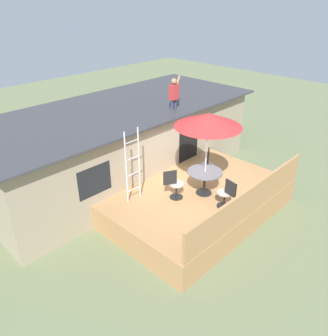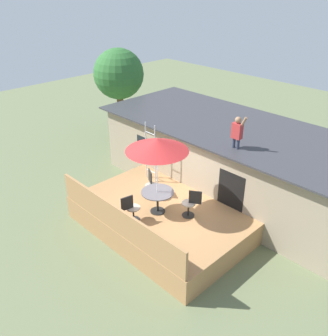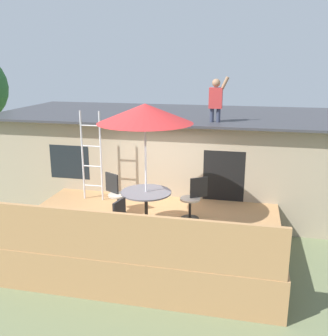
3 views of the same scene
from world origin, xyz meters
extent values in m
plane|color=#66704C|center=(0.00, 0.00, 0.00)|extent=(40.00, 40.00, 0.00)
cube|color=gray|center=(0.00, 3.60, 1.30)|extent=(10.00, 4.00, 2.61)
cube|color=#38383D|center=(0.00, 3.60, 2.64)|extent=(10.50, 4.50, 0.06)
cube|color=black|center=(-2.58, 1.61, 1.55)|extent=(1.10, 0.03, 0.90)
cube|color=black|center=(1.48, 1.61, 1.05)|extent=(1.00, 0.03, 2.00)
cube|color=#A87A4C|center=(0.00, 0.00, 0.40)|extent=(5.59, 3.83, 0.80)
cube|color=#A87A4C|center=(0.00, -1.87, 1.25)|extent=(5.49, 0.08, 0.90)
cylinder|color=black|center=(0.03, -0.28, 0.82)|extent=(0.48, 0.48, 0.03)
cylinder|color=black|center=(0.03, -0.28, 1.17)|extent=(0.07, 0.07, 0.71)
cylinder|color=#4C4C51|center=(0.03, -0.28, 1.53)|extent=(1.04, 1.04, 0.03)
cylinder|color=silver|center=(0.03, -0.28, 2.00)|extent=(0.04, 0.04, 2.40)
cone|color=red|center=(0.03, -0.28, 3.15)|extent=(1.90, 1.90, 0.38)
cylinder|color=silver|center=(-1.92, 0.99, 1.90)|extent=(0.04, 0.04, 2.20)
cylinder|color=silver|center=(-1.44, 0.99, 1.90)|extent=(0.04, 0.04, 2.20)
cylinder|color=silver|center=(-1.68, 0.99, 1.15)|extent=(0.48, 0.03, 0.03)
cylinder|color=silver|center=(-1.68, 0.99, 1.65)|extent=(0.48, 0.03, 0.03)
cylinder|color=silver|center=(-1.68, 0.99, 2.15)|extent=(0.48, 0.03, 0.03)
cylinder|color=silver|center=(-1.68, 0.99, 2.65)|extent=(0.48, 0.03, 0.03)
cylinder|color=#33384C|center=(1.10, 2.07, 2.84)|extent=(0.10, 0.10, 0.34)
cylinder|color=#33384C|center=(1.26, 2.07, 2.84)|extent=(0.10, 0.10, 0.34)
cube|color=#B73333|center=(1.18, 2.07, 3.26)|extent=(0.32, 0.20, 0.50)
sphere|color=#997051|center=(1.18, 2.07, 3.62)|extent=(0.20, 0.20, 0.20)
cylinder|color=#997051|center=(1.36, 2.07, 3.56)|extent=(0.26, 0.08, 0.44)
cylinder|color=black|center=(-0.74, 0.16, 0.81)|extent=(0.40, 0.40, 0.02)
cylinder|color=black|center=(-0.74, 0.16, 1.03)|extent=(0.06, 0.06, 0.44)
cylinder|color=#A59E8C|center=(-0.74, 0.16, 1.26)|extent=(0.44, 0.44, 0.04)
cube|color=black|center=(-0.91, 0.26, 1.50)|extent=(0.37, 0.23, 0.44)
cylinder|color=black|center=(0.86, 0.26, 0.81)|extent=(0.40, 0.40, 0.02)
cylinder|color=black|center=(0.86, 0.26, 1.03)|extent=(0.06, 0.06, 0.44)
cylinder|color=#A59E8C|center=(0.86, 0.26, 1.26)|extent=(0.44, 0.44, 0.04)
cube|color=black|center=(1.03, 0.37, 1.50)|extent=(0.36, 0.25, 0.44)
cylinder|color=black|center=(-0.15, -1.14, 0.81)|extent=(0.40, 0.40, 0.02)
cylinder|color=black|center=(-0.15, -1.14, 1.03)|extent=(0.06, 0.06, 0.44)
cylinder|color=#A59E8C|center=(-0.15, -1.14, 1.26)|extent=(0.44, 0.44, 0.04)
cube|color=black|center=(-0.19, -1.33, 1.50)|extent=(0.12, 0.40, 0.44)
camera|label=1|loc=(-7.15, -5.55, 6.29)|focal=36.27mm
camera|label=2|loc=(7.23, -7.02, 7.57)|focal=39.41mm
camera|label=3|loc=(2.03, -7.56, 4.13)|focal=41.57mm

